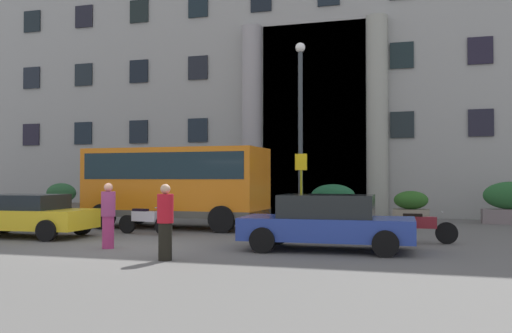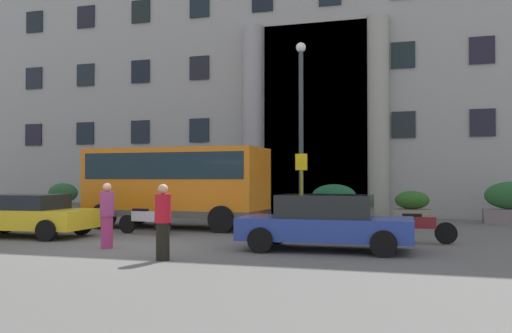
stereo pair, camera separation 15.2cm
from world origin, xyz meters
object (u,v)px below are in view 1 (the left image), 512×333
(bus_stop_sign, at_px, (301,182))
(orange_minibus, at_px, (176,181))
(motorcycle_far_end, at_px, (144,220))
(scooter_by_planter, at_px, (418,227))
(hedge_planter_east, at_px, (333,203))
(motorcycle_near_kerb, at_px, (26,217))
(parked_compact_extra, at_px, (327,222))
(white_taxi_kerbside, at_px, (24,215))
(lamppost_plaza_centre, at_px, (300,117))
(hedge_planter_far_west, at_px, (511,203))
(hedge_planter_west, at_px, (204,202))
(pedestrian_man_red_shirt, at_px, (165,222))
(hedge_planter_entrance_left, at_px, (61,200))
(pedestrian_woman_dark_dress, at_px, (108,215))
(hedge_planter_far_east, at_px, (411,207))

(bus_stop_sign, bearing_deg, orange_minibus, -161.91)
(motorcycle_far_end, bearing_deg, scooter_by_planter, 8.69)
(orange_minibus, relative_size, hedge_planter_east, 3.26)
(bus_stop_sign, xyz_separation_m, motorcycle_near_kerb, (-8.85, -3.87, -1.21))
(hedge_planter_east, bearing_deg, parked_compact_extra, -82.39)
(white_taxi_kerbside, xyz_separation_m, lamppost_plaza_centre, (7.12, 7.43, 3.57))
(hedge_planter_far_west, bearing_deg, hedge_planter_west, -178.51)
(motorcycle_far_end, xyz_separation_m, pedestrian_man_red_shirt, (3.15, -4.95, 0.39))
(hedge_planter_entrance_left, xyz_separation_m, pedestrian_man_red_shirt, (11.56, -12.27, 0.09))
(hedge_planter_far_west, xyz_separation_m, pedestrian_woman_dark_dress, (-11.16, -11.15, 0.04))
(hedge_planter_west, xyz_separation_m, hedge_planter_far_west, (12.84, 0.33, 0.08))
(motorcycle_far_end, bearing_deg, pedestrian_man_red_shirt, -48.48)
(hedge_planter_far_west, xyz_separation_m, pedestrian_man_red_shirt, (-8.84, -12.62, 0.04))
(pedestrian_woman_dark_dress, bearing_deg, lamppost_plaza_centre, 93.34)
(pedestrian_woman_dark_dress, relative_size, pedestrian_man_red_shirt, 1.00)
(scooter_by_planter, bearing_deg, pedestrian_woman_dark_dress, -158.59)
(hedge_planter_far_west, xyz_separation_m, motorcycle_far_end, (-11.98, -7.67, -0.35))
(hedge_planter_entrance_left, xyz_separation_m, motorcycle_near_kerb, (3.93, -7.39, -0.29))
(parked_compact_extra, height_order, motorcycle_far_end, parked_compact_extra)
(motorcycle_near_kerb, bearing_deg, white_taxi_kerbside, -65.01)
(hedge_planter_far_east, xyz_separation_m, pedestrian_man_red_shirt, (-5.05, -12.31, 0.22))
(hedge_planter_entrance_left, bearing_deg, parked_compact_extra, -33.04)
(motorcycle_far_end, distance_m, lamppost_plaza_centre, 7.89)
(white_taxi_kerbside, bearing_deg, pedestrian_woman_dark_dress, -26.56)
(scooter_by_planter, bearing_deg, orange_minibus, 161.09)
(hedge_planter_far_west, relative_size, lamppost_plaza_centre, 0.29)
(hedge_planter_entrance_left, distance_m, scooter_by_planter, 18.43)
(pedestrian_woman_dark_dress, bearing_deg, scooter_by_planter, 46.38)
(hedge_planter_east, height_order, hedge_planter_far_west, hedge_planter_far_west)
(hedge_planter_east, bearing_deg, scooter_by_planter, -65.22)
(hedge_planter_far_east, distance_m, pedestrian_man_red_shirt, 13.31)
(hedge_planter_entrance_left, height_order, motorcycle_near_kerb, hedge_planter_entrance_left)
(bus_stop_sign, xyz_separation_m, lamppost_plaza_centre, (-0.41, 1.86, 2.59))
(parked_compact_extra, relative_size, motorcycle_near_kerb, 2.11)
(hedge_planter_far_east, bearing_deg, white_taxi_kerbside, -141.20)
(motorcycle_far_end, bearing_deg, motorcycle_near_kerb, -170.09)
(motorcycle_far_end, height_order, pedestrian_woman_dark_dress, pedestrian_woman_dark_dress)
(bus_stop_sign, xyz_separation_m, motorcycle_far_end, (-4.37, -3.81, -1.21))
(hedge_planter_east, bearing_deg, white_taxi_kerbside, -131.38)
(lamppost_plaza_centre, bearing_deg, pedestrian_woman_dark_dress, -108.92)
(orange_minibus, height_order, pedestrian_woman_dark_dress, orange_minibus)
(orange_minibus, xyz_separation_m, white_taxi_kerbside, (-3.20, -4.16, -1.03))
(lamppost_plaza_centre, bearing_deg, hedge_planter_entrance_left, 172.39)
(bus_stop_sign, relative_size, pedestrian_man_red_shirt, 1.61)
(hedge_planter_west, relative_size, hedge_planter_entrance_left, 0.94)
(bus_stop_sign, distance_m, white_taxi_kerbside, 9.42)
(orange_minibus, xyz_separation_m, motorcycle_near_kerb, (-4.52, -2.46, -1.25))
(hedge_planter_far_west, bearing_deg, scooter_by_planter, -114.45)
(motorcycle_near_kerb, distance_m, lamppost_plaza_centre, 10.89)
(orange_minibus, relative_size, scooter_by_planter, 3.18)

